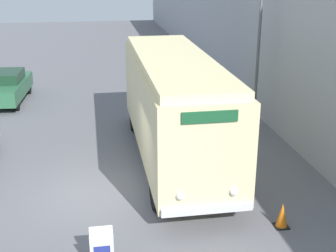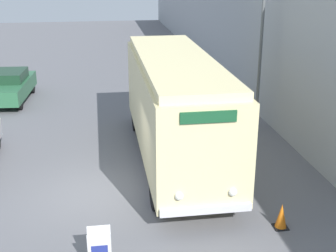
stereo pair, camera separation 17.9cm
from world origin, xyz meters
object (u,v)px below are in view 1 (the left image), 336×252
vintage_bus (175,104)px  traffic_cone (282,215)px  streetlamp (260,25)px  parked_car_mid (6,87)px  sign_board (102,251)px

vintage_bus → traffic_cone: vintage_bus is taller
streetlamp → parked_car_mid: 12.31m
streetlamp → parked_car_mid: (-10.49, 5.47, -3.40)m
traffic_cone → streetlamp: bearing=76.2°
vintage_bus → streetlamp: (3.76, 2.63, 2.13)m
sign_board → streetlamp: 11.11m
streetlamp → parked_car_mid: streetlamp is taller
sign_board → traffic_cone: bearing=12.7°
vintage_bus → streetlamp: streetlamp is taller
vintage_bus → streetlamp: 5.06m
vintage_bus → parked_car_mid: (-6.73, 8.10, -1.26)m
vintage_bus → sign_board: vintage_bus is taller
vintage_bus → traffic_cone: 5.32m
streetlamp → parked_car_mid: size_ratio=1.47×
sign_board → streetlamp: size_ratio=0.16×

